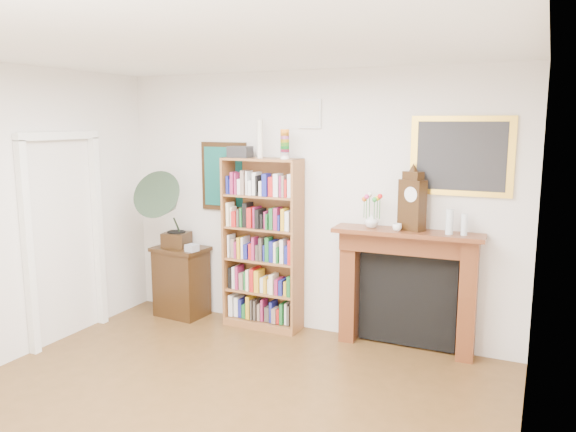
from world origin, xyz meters
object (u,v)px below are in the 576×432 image
at_px(flower_vase, 372,220).
at_px(bottle_left, 450,222).
at_px(fireplace, 407,279).
at_px(mantel_clock, 412,202).
at_px(gramophone, 167,205).
at_px(bookshelf, 262,234).
at_px(side_cabinet, 181,281).
at_px(cd_stack, 192,248).
at_px(bottle_right, 464,225).
at_px(teacup, 397,227).

relative_size(flower_vase, bottle_left, 0.60).
distance_m(fireplace, bottle_left, 0.74).
bearing_deg(bottle_left, mantel_clock, 171.42).
bearing_deg(gramophone, bookshelf, 1.90).
height_order(side_cabinet, flower_vase, flower_vase).
distance_m(bookshelf, cd_stack, 0.84).
relative_size(gramophone, flower_vase, 6.31).
bearing_deg(side_cabinet, cd_stack, -21.14).
height_order(side_cabinet, bottle_right, bottle_right).
distance_m(cd_stack, flower_vase, 2.08).
bearing_deg(bookshelf, cd_stack, -166.85).
relative_size(bookshelf, bottle_left, 9.04).
relative_size(cd_stack, bottle_left, 0.50).
xyz_separation_m(fireplace, gramophone, (-2.69, -0.28, 0.61)).
distance_m(bottle_left, bottle_right, 0.14).
relative_size(fireplace, teacup, 16.33).
height_order(side_cabinet, mantel_clock, mantel_clock).
bearing_deg(teacup, flower_vase, 166.79).
distance_m(fireplace, teacup, 0.56).
distance_m(gramophone, bottle_right, 3.22).
distance_m(flower_vase, bottle_left, 0.76).
bearing_deg(bottle_right, flower_vase, 179.98).
bearing_deg(gramophone, side_cabinet, 59.15).
bearing_deg(gramophone, fireplace, -2.84).
xyz_separation_m(side_cabinet, teacup, (2.54, 0.01, 0.85)).
distance_m(side_cabinet, gramophone, 0.94).
xyz_separation_m(bookshelf, teacup, (1.50, -0.06, 0.21)).
bearing_deg(bottle_right, teacup, -174.06).
height_order(bookshelf, bottle_left, bookshelf).
relative_size(mantel_clock, bottle_right, 2.86).
xyz_separation_m(fireplace, mantel_clock, (0.03, -0.03, 0.78)).
height_order(bookshelf, cd_stack, bookshelf).
relative_size(bookshelf, cd_stack, 18.08).
height_order(flower_vase, bottle_left, bottle_left).
distance_m(gramophone, bottle_left, 3.09).
relative_size(gramophone, bottle_right, 4.54).
bearing_deg(side_cabinet, mantel_clock, 6.94).
bearing_deg(bottle_left, fireplace, 168.14).
xyz_separation_m(gramophone, cd_stack, (0.30, 0.02, -0.47)).
bearing_deg(cd_stack, mantel_clock, 5.28).
relative_size(side_cabinet, flower_vase, 5.72).
height_order(gramophone, bottle_left, gramophone).
xyz_separation_m(cd_stack, mantel_clock, (2.42, 0.22, 0.64)).
bearing_deg(side_cabinet, teacup, 4.86).
bearing_deg(mantel_clock, gramophone, -150.67).
height_order(bookshelf, fireplace, bookshelf).
bearing_deg(teacup, bottle_right, 5.94).
height_order(gramophone, teacup, gramophone).
height_order(mantel_clock, bottle_left, mantel_clock).
bearing_deg(gramophone, flower_vase, -3.40).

